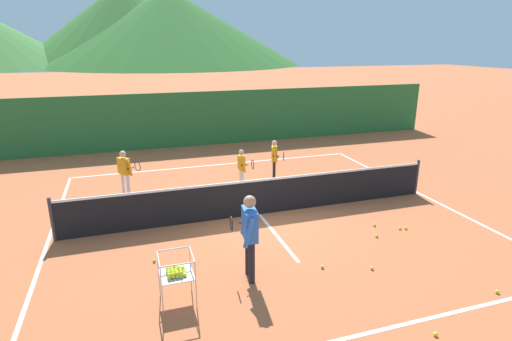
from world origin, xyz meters
TOP-DOWN VIEW (x-y plane):
  - ground_plane at (0.00, 0.00)m, footprint 120.00×120.00m
  - line_baseline_near at (0.00, -4.91)m, footprint 10.13×0.08m
  - line_baseline_far at (0.00, 4.79)m, footprint 10.13×0.08m
  - line_sideline_west at (-5.06, 0.00)m, footprint 0.08×9.69m
  - line_sideline_east at (5.06, 0.00)m, footprint 0.08×9.69m
  - line_service_center at (0.00, 0.00)m, footprint 0.08×5.21m
  - tennis_net at (0.00, 0.00)m, footprint 9.90×0.08m
  - instructor at (-1.13, -2.83)m, footprint 0.44×0.80m
  - student_0 at (-3.28, 2.52)m, footprint 0.65×0.55m
  - student_1 at (0.13, 2.06)m, footprint 0.40×0.62m
  - student_2 at (1.39, 2.58)m, footprint 0.42×0.71m
  - ball_cart at (-2.56, -3.18)m, footprint 0.58×0.58m
  - tennis_ball_0 at (1.12, -5.28)m, footprint 0.07×0.07m
  - tennis_ball_1 at (2.97, -4.70)m, footprint 0.07×0.07m
  - tennis_ball_2 at (2.47, -1.58)m, footprint 0.07×0.07m
  - tennis_ball_3 at (1.28, -3.30)m, footprint 0.07×0.07m
  - tennis_ball_4 at (2.95, -1.93)m, footprint 0.07×0.07m
  - tennis_ball_5 at (3.10, -1.96)m, footprint 0.07×0.07m
  - tennis_ball_6 at (0.36, -2.96)m, footprint 0.07×0.07m
  - tennis_ball_7 at (-2.84, -1.67)m, footprint 0.07×0.07m
  - tennis_ball_8 at (2.18, -2.11)m, footprint 0.07×0.07m
  - windscreen_fence at (0.00, 7.95)m, footprint 22.28×0.08m
  - hill_0 at (-1.40, 81.51)m, footprint 41.97×41.97m
  - hill_1 at (6.93, 77.60)m, footprint 51.43×51.43m

SIDE VIEW (x-z plane):
  - ground_plane at x=0.00m, z-range 0.00..0.00m
  - line_baseline_near at x=0.00m, z-range 0.00..0.01m
  - line_baseline_far at x=0.00m, z-range 0.00..0.01m
  - line_sideline_west at x=-5.06m, z-range 0.00..0.01m
  - line_sideline_east at x=5.06m, z-range 0.00..0.01m
  - line_service_center at x=0.00m, z-range 0.00..0.01m
  - tennis_ball_0 at x=1.12m, z-range 0.00..0.07m
  - tennis_ball_1 at x=2.97m, z-range 0.00..0.07m
  - tennis_ball_2 at x=2.47m, z-range 0.00..0.07m
  - tennis_ball_3 at x=1.28m, z-range 0.00..0.07m
  - tennis_ball_4 at x=2.95m, z-range 0.00..0.07m
  - tennis_ball_5 at x=3.10m, z-range 0.00..0.07m
  - tennis_ball_6 at x=0.36m, z-range 0.00..0.07m
  - tennis_ball_7 at x=-2.84m, z-range 0.00..0.07m
  - tennis_ball_8 at x=2.18m, z-range 0.00..0.07m
  - tennis_net at x=0.00m, z-range -0.03..1.02m
  - ball_cart at x=-2.56m, z-range 0.15..1.05m
  - student_1 at x=0.13m, z-range 0.13..1.36m
  - student_2 at x=1.39m, z-range 0.13..1.45m
  - student_0 at x=-3.28m, z-range 0.14..1.50m
  - instructor at x=-1.13m, z-range 0.17..1.86m
  - windscreen_fence at x=0.00m, z-range 0.00..2.33m
  - hill_1 at x=6.93m, z-range 0.00..14.40m
  - hill_0 at x=-1.40m, z-range 0.00..15.65m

